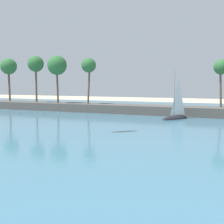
% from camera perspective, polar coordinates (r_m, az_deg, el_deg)
% --- Properties ---
extents(sea, '(220.00, 91.04, 0.06)m').
position_cam_1_polar(sea, '(52.93, 14.25, -1.33)').
color(sea, teal).
rests_on(sea, ground).
extents(palm_headland, '(114.66, 6.82, 12.76)m').
position_cam_1_polar(palm_headland, '(58.86, 11.39, 2.29)').
color(palm_headland, '#514C47').
rests_on(palm_headland, ground).
extents(sailboat_near_shore, '(4.60, 6.35, 9.01)m').
position_cam_1_polar(sailboat_near_shore, '(52.39, 12.13, -0.43)').
color(sailboat_near_shore, black).
rests_on(sailboat_near_shore, sea).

